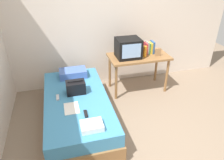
% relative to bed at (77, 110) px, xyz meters
% --- Properties ---
extents(ground_plane, '(8.00, 8.00, 0.00)m').
position_rel_bed_xyz_m(ground_plane, '(0.85, -0.71, -0.24)').
color(ground_plane, '#84705B').
extents(wall_back, '(5.20, 0.10, 2.60)m').
position_rel_bed_xyz_m(wall_back, '(0.85, 1.29, 1.06)').
color(wall_back, beige).
rests_on(wall_back, ground).
extents(bed, '(1.00, 2.00, 0.48)m').
position_rel_bed_xyz_m(bed, '(0.00, 0.00, 0.00)').
color(bed, olive).
rests_on(bed, ground).
extents(desk, '(1.16, 0.60, 0.74)m').
position_rel_bed_xyz_m(desk, '(1.31, 0.74, 0.41)').
color(desk, olive).
rests_on(desk, ground).
extents(tv, '(0.44, 0.39, 0.36)m').
position_rel_bed_xyz_m(tv, '(1.08, 0.73, 0.69)').
color(tv, black).
rests_on(tv, desk).
extents(water_bottle, '(0.07, 0.07, 0.21)m').
position_rel_bed_xyz_m(water_bottle, '(1.39, 0.66, 0.61)').
color(water_bottle, orange).
rests_on(water_bottle, desk).
extents(book_row, '(0.17, 0.17, 0.24)m').
position_rel_bed_xyz_m(book_row, '(1.54, 0.81, 0.62)').
color(book_row, '#B72D33').
rests_on(book_row, desk).
extents(picture_frame, '(0.11, 0.02, 0.16)m').
position_rel_bed_xyz_m(picture_frame, '(1.65, 0.63, 0.59)').
color(picture_frame, '#9E754C').
rests_on(picture_frame, desk).
extents(pillow, '(0.48, 0.29, 0.13)m').
position_rel_bed_xyz_m(pillow, '(0.03, 0.71, 0.31)').
color(pillow, '#4766AD').
rests_on(pillow, bed).
extents(handbag, '(0.30, 0.20, 0.23)m').
position_rel_bed_xyz_m(handbag, '(0.02, 0.14, 0.35)').
color(handbag, black).
rests_on(handbag, bed).
extents(magazine, '(0.21, 0.29, 0.01)m').
position_rel_bed_xyz_m(magazine, '(-0.10, -0.26, 0.25)').
color(magazine, white).
rests_on(magazine, bed).
extents(remote_dark, '(0.04, 0.16, 0.02)m').
position_rel_bed_xyz_m(remote_dark, '(0.08, -0.45, 0.26)').
color(remote_dark, black).
rests_on(remote_dark, bed).
extents(remote_silver, '(0.04, 0.14, 0.02)m').
position_rel_bed_xyz_m(remote_silver, '(-0.28, 0.06, 0.26)').
color(remote_silver, '#B7B7BC').
rests_on(remote_silver, bed).
extents(folded_towel, '(0.28, 0.22, 0.07)m').
position_rel_bed_xyz_m(folded_towel, '(0.11, -0.74, 0.28)').
color(folded_towel, white).
rests_on(folded_towel, bed).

